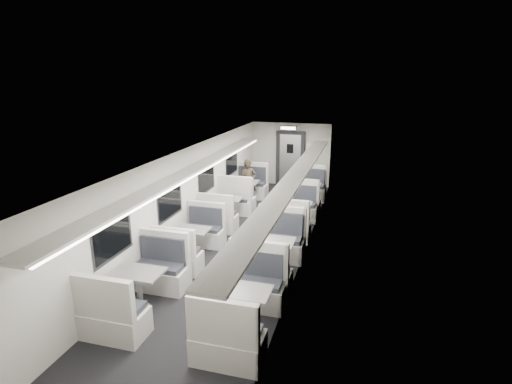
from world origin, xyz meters
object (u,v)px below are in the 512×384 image
Objects in this scene: passenger at (248,182)px; vestibule_door at (290,159)px; booth_right_b at (295,216)px; exit_sign at (288,128)px; booth_left_c at (192,242)px; booth_right_d at (244,310)px; booth_right_c at (272,257)px; booth_right_a at (306,195)px; booth_left_d at (140,290)px; booth_left_a at (244,192)px; booth_left_b at (227,209)px.

vestibule_door is at bearing 55.10° from passenger.
exit_sign is at bearing 104.01° from booth_right_b.
booth_left_c is 0.93× the size of booth_right_b.
booth_right_b reaches higher than booth_left_c.
booth_right_d is (2.00, -2.39, 0.03)m from booth_left_c.
exit_sign is (0.00, -0.49, 1.24)m from vestibule_door.
exit_sign is at bearing 98.38° from booth_right_c.
booth_right_b is at bearing 50.23° from booth_left_c.
passenger is (-1.89, 1.84, 0.36)m from booth_right_b.
booth_right_a reaches higher than booth_right_d.
exit_sign is (-1.00, 4.01, 1.90)m from booth_right_b.
booth_right_a reaches higher than booth_left_d.
vestibule_door reaches higher than booth_right_b.
booth_left_a is 1.67m from booth_left_b.
booth_right_d is at bearing -67.65° from booth_left_b.
booth_left_a is 1.13× the size of booth_left_c.
booth_left_d is at bearing -106.65° from booth_right_a.
vestibule_door is at bearing 96.15° from booth_right_d.
vestibule_door is at bearing 81.75° from booth_left_c.
passenger is at bearing 105.94° from booth_right_d.
booth_right_c reaches higher than booth_right_b.
vestibule_door is (1.00, 9.19, 0.65)m from booth_left_d.
booth_left_c is 2.30m from booth_left_d.
booth_right_a is at bearing 90.00° from booth_right_b.
booth_left_a reaches higher than booth_right_d.
vestibule_door reaches higher than booth_left_a.
exit_sign reaches higher than booth_left_d.
booth_right_c reaches higher than booth_right_d.
exit_sign is at bearing 51.30° from passenger.
booth_left_d is 1.01× the size of booth_right_d.
passenger reaches higher than booth_right_a.
passenger reaches higher than booth_right_b.
passenger is (-1.89, 6.63, 0.36)m from booth_right_d.
exit_sign is (0.89, 2.17, 1.53)m from passenger.
exit_sign reaches higher than booth_left_b.
passenger is 2.82m from vestibule_door.
booth_left_d is (0.00, -2.30, 0.03)m from booth_left_c.
booth_right_c is at bearing -90.00° from booth_right_b.
exit_sign reaches higher than booth_left_a.
booth_left_b is at bearing 90.00° from booth_left_d.
booth_left_b is 2.48m from booth_left_c.
booth_left_d is at bearing 177.35° from booth_right_d.
booth_right_a is 1.04× the size of booth_right_d.
booth_right_a reaches higher than booth_right_b.
exit_sign is (-1.00, 6.79, 1.87)m from booth_right_c.
booth_left_b is 0.95× the size of booth_right_d.
booth_left_d is at bearing -90.00° from booth_left_c.
exit_sign is (1.00, 3.93, 1.91)m from booth_left_b.
booth_right_b is (2.00, -1.75, -0.02)m from booth_left_a.
booth_left_d is 6.98m from booth_right_a.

